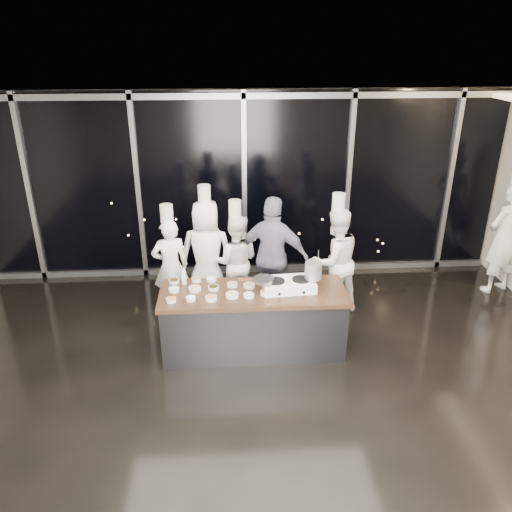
% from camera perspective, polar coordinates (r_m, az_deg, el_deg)
% --- Properties ---
extents(ground, '(9.00, 9.00, 0.00)m').
position_cam_1_polar(ground, '(6.31, 0.21, -15.17)').
color(ground, black).
rests_on(ground, ground).
extents(room_shell, '(9.02, 7.02, 3.21)m').
position_cam_1_polar(room_shell, '(5.21, 2.18, 4.48)').
color(room_shell, beige).
rests_on(room_shell, ground).
extents(window_wall, '(8.90, 0.11, 3.20)m').
position_cam_1_polar(window_wall, '(8.66, -1.35, 7.93)').
color(window_wall, black).
rests_on(window_wall, ground).
extents(demo_counter, '(2.46, 0.86, 0.90)m').
position_cam_1_polar(demo_counter, '(6.78, -0.31, -7.40)').
color(demo_counter, '#37373C').
rests_on(demo_counter, ground).
extents(stove, '(0.71, 0.48, 0.14)m').
position_cam_1_polar(stove, '(6.61, 3.72, -3.28)').
color(stove, white).
rests_on(stove, demo_counter).
extents(frying_pan, '(0.48, 0.29, 0.04)m').
position_cam_1_polar(frying_pan, '(6.50, 0.83, -2.72)').
color(frying_pan, gray).
rests_on(frying_pan, stove).
extents(stock_pot, '(0.24, 0.24, 0.22)m').
position_cam_1_polar(stock_pot, '(6.59, 6.57, -1.66)').
color(stock_pot, '#B3B3B5').
rests_on(stock_pot, stove).
extents(prep_bowls, '(1.38, 0.68, 0.05)m').
position_cam_1_polar(prep_bowls, '(6.58, -4.78, -3.84)').
color(prep_bowls, silver).
rests_on(prep_bowls, demo_counter).
extents(squeeze_bottle, '(0.07, 0.07, 0.24)m').
position_cam_1_polar(squeeze_bottle, '(6.77, -8.26, -2.32)').
color(squeeze_bottle, silver).
rests_on(squeeze_bottle, demo_counter).
extents(chef_far_left, '(0.62, 0.48, 1.74)m').
position_cam_1_polar(chef_far_left, '(7.69, -9.74, -1.03)').
color(chef_far_left, white).
rests_on(chef_far_left, ground).
extents(chef_left, '(0.92, 0.66, 1.97)m').
position_cam_1_polar(chef_left, '(7.78, -5.64, 0.31)').
color(chef_left, white).
rests_on(chef_left, ground).
extents(chef_center, '(0.80, 0.66, 1.75)m').
position_cam_1_polar(chef_center, '(7.74, -2.31, -0.56)').
color(chef_center, white).
rests_on(chef_center, ground).
extents(guest, '(1.19, 0.82, 1.87)m').
position_cam_1_polar(guest, '(7.47, 1.99, -0.14)').
color(guest, '#15163B').
rests_on(guest, ground).
extents(chef_right, '(0.97, 0.86, 1.90)m').
position_cam_1_polar(chef_right, '(7.67, 8.96, -0.50)').
color(chef_right, white).
rests_on(chef_right, ground).
extents(chef_side, '(0.81, 0.69, 2.12)m').
position_cam_1_polar(chef_side, '(9.10, 26.48, 1.93)').
color(chef_side, white).
rests_on(chef_side, ground).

